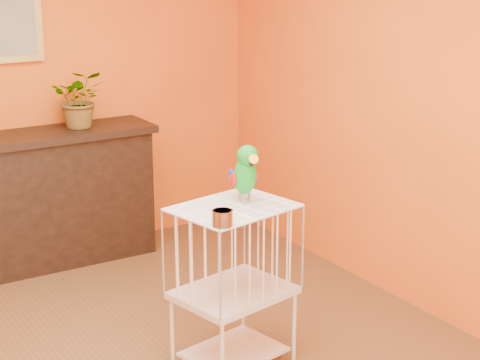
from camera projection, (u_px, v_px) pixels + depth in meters
room_shell at (131, 101)px, 3.88m from camera, size 4.50×4.50×4.50m
console_cabinet at (64, 196)px, 5.99m from camera, size 1.36×0.49×1.01m
potted_plant at (79, 105)px, 5.91m from camera, size 0.52×0.55×0.34m
birdcage at (233, 284)px, 4.46m from camera, size 0.69×0.58×0.95m
feed_cup at (222, 218)px, 4.02m from camera, size 0.11×0.11×0.08m
parrot at (245, 172)px, 4.38m from camera, size 0.17×0.30×0.33m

